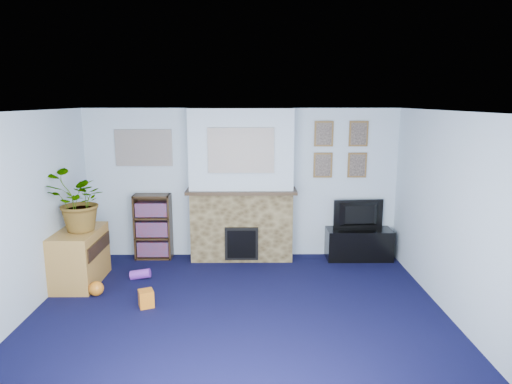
{
  "coord_description": "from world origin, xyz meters",
  "views": [
    {
      "loc": [
        0.17,
        -4.99,
        2.52
      ],
      "look_at": [
        0.22,
        0.86,
        1.34
      ],
      "focal_mm": 32.0,
      "sensor_mm": 36.0,
      "label": 1
    }
  ],
  "objects_px": {
    "television": "(360,215)",
    "sideboard": "(80,259)",
    "tv_stand": "(359,245)",
    "bookshelf": "(153,228)"
  },
  "relations": [
    {
      "from": "tv_stand",
      "to": "television",
      "type": "height_order",
      "value": "television"
    },
    {
      "from": "television",
      "to": "sideboard",
      "type": "distance_m",
      "value": 4.25
    },
    {
      "from": "tv_stand",
      "to": "television",
      "type": "distance_m",
      "value": 0.5
    },
    {
      "from": "bookshelf",
      "to": "television",
      "type": "bearing_deg",
      "value": -0.98
    },
    {
      "from": "television",
      "to": "bookshelf",
      "type": "distance_m",
      "value": 3.32
    },
    {
      "from": "television",
      "to": "sideboard",
      "type": "bearing_deg",
      "value": 8.36
    },
    {
      "from": "television",
      "to": "bookshelf",
      "type": "bearing_deg",
      "value": -5.9
    },
    {
      "from": "sideboard",
      "to": "tv_stand",
      "type": "bearing_deg",
      "value": 13.03
    },
    {
      "from": "television",
      "to": "sideboard",
      "type": "relative_size",
      "value": 0.83
    },
    {
      "from": "television",
      "to": "bookshelf",
      "type": "relative_size",
      "value": 0.77
    }
  ]
}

